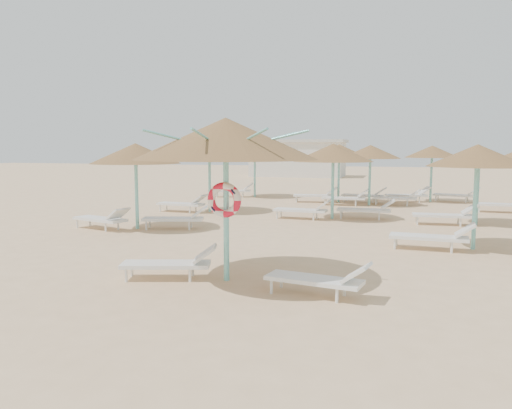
# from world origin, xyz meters

# --- Properties ---
(ground) EXTENTS (120.00, 120.00, 0.00)m
(ground) POSITION_xyz_m (0.00, 0.00, 0.00)
(ground) COLOR #E1B689
(ground) RESTS_ON ground
(main_palapa) EXTENTS (3.51, 3.51, 3.14)m
(main_palapa) POSITION_xyz_m (-0.16, 0.23, 2.74)
(main_palapa) COLOR #7AD5CF
(main_palapa) RESTS_ON ground
(lounger_main_a) EXTENTS (1.94, 1.07, 0.68)m
(lounger_main_a) POSITION_xyz_m (-1.22, 0.02, 0.32)
(lounger_main_a) COLOR white
(lounger_main_a) RESTS_ON ground
(lounger_main_b) EXTENTS (1.88, 0.84, 0.66)m
(lounger_main_b) POSITION_xyz_m (1.77, -0.32, 0.31)
(lounger_main_b) COLOR white
(lounger_main_b) RESTS_ON ground
(palapa_field) EXTENTS (19.63, 13.98, 2.73)m
(palapa_field) POSITION_xyz_m (2.34, 10.83, 2.31)
(palapa_field) COLOR #7AD5CF
(palapa_field) RESTS_ON ground
(service_hut) EXTENTS (8.40, 4.40, 3.25)m
(service_hut) POSITION_xyz_m (-6.00, 35.00, 1.64)
(service_hut) COLOR silver
(service_hut) RESTS_ON ground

